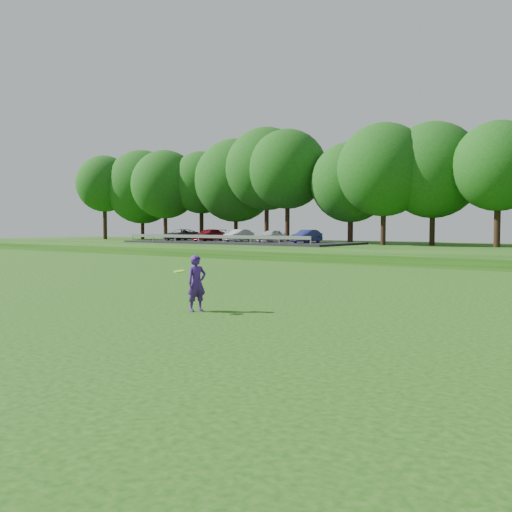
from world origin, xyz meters
The scene contains 6 objects.
ground centered at (0.00, 0.00, 0.00)m, with size 140.00×140.00×0.00m, color #13430D.
berm centered at (0.00, 34.00, 0.30)m, with size 130.00×30.00×0.60m, color #13430D.
walking_path centered at (0.00, 20.00, 0.02)m, with size 130.00×1.60×0.04m, color gray.
treeline centered at (0.00, 38.00, 8.10)m, with size 104.00×7.00×15.00m, color #1B430F, non-canonical shape.
parking_lot centered at (-24.61, 32.81, 1.03)m, with size 24.00×9.00×1.38m.
woman centered at (1.17, -0.31, 0.77)m, with size 0.54×1.00×1.53m.
Camera 1 is at (11.64, -11.58, 2.30)m, focal length 40.00 mm.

